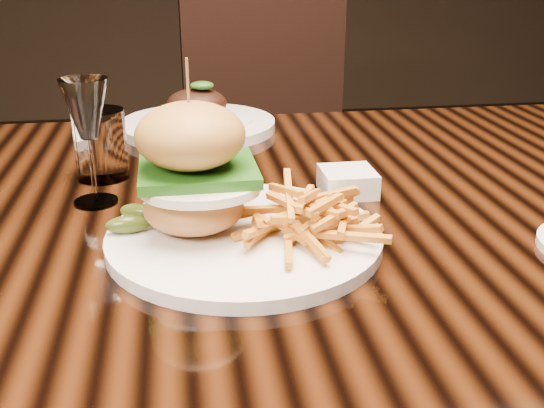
{
  "coord_description": "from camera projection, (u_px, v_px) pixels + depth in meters",
  "views": [
    {
      "loc": [
        -0.11,
        -0.79,
        1.06
      ],
      "look_at": [
        -0.02,
        -0.17,
        0.81
      ],
      "focal_mm": 42.0,
      "sensor_mm": 36.0,
      "label": 1
    }
  ],
  "objects": [
    {
      "name": "water_tumbler",
      "position": [
        101.0,
        144.0,
        0.91
      ],
      "size": [
        0.07,
        0.07,
        0.1
      ],
      "primitive_type": "cylinder",
      "color": "white",
      "rests_on": "dining_table"
    },
    {
      "name": "wine_glass",
      "position": [
        86.0,
        114.0,
        0.79
      ],
      "size": [
        0.06,
        0.06,
        0.16
      ],
      "color": "white",
      "rests_on": "dining_table"
    },
    {
      "name": "far_dish",
      "position": [
        198.0,
        121.0,
        1.16
      ],
      "size": [
        0.28,
        0.28,
        0.09
      ],
      "rotation": [
        0.0,
        0.0,
        -0.05
      ],
      "color": "white",
      "rests_on": "dining_table"
    },
    {
      "name": "dining_table",
      "position": [
        267.0,
        248.0,
        0.88
      ],
      "size": [
        1.6,
        0.9,
        0.75
      ],
      "color": "black",
      "rests_on": "ground"
    },
    {
      "name": "burger_plate",
      "position": [
        233.0,
        200.0,
        0.7
      ],
      "size": [
        0.31,
        0.31,
        0.21
      ],
      "rotation": [
        0.0,
        0.0,
        -0.19
      ],
      "color": "white",
      "rests_on": "dining_table"
    },
    {
      "name": "ramekin",
      "position": [
        348.0,
        182.0,
        0.86
      ],
      "size": [
        0.09,
        0.09,
        0.03
      ],
      "primitive_type": "cube",
      "rotation": [
        0.0,
        0.0,
        0.24
      ],
      "color": "white",
      "rests_on": "dining_table"
    },
    {
      "name": "chair_far",
      "position": [
        273.0,
        150.0,
        1.77
      ],
      "size": [
        0.49,
        0.49,
        0.95
      ],
      "rotation": [
        0.0,
        0.0,
        0.06
      ],
      "color": "black",
      "rests_on": "ground"
    }
  ]
}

